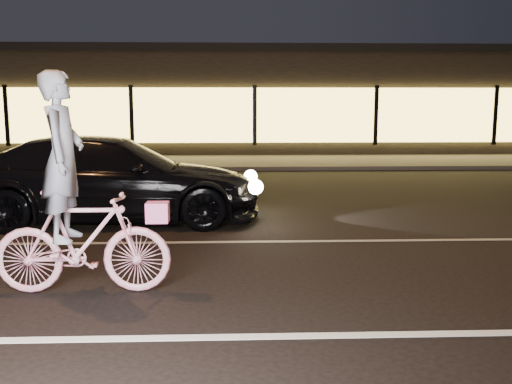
{
  "coord_description": "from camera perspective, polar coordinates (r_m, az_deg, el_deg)",
  "views": [
    {
      "loc": [
        -0.74,
        -6.3,
        2.06
      ],
      "look_at": [
        -0.49,
        0.6,
        0.98
      ],
      "focal_mm": 40.0,
      "sensor_mm": 36.0,
      "label": 1
    }
  ],
  "objects": [
    {
      "name": "ground",
      "position": [
        6.67,
        4.42,
        -9.1
      ],
      "size": [
        90.0,
        90.0,
        0.0
      ],
      "primitive_type": "plane",
      "color": "black",
      "rests_on": "ground"
    },
    {
      "name": "lane_stripe_near",
      "position": [
        5.27,
        6.32,
        -14.09
      ],
      "size": [
        60.0,
        0.12,
        0.01
      ],
      "primitive_type": "cube",
      "color": "silver",
      "rests_on": "ground"
    },
    {
      "name": "lane_stripe_far",
      "position": [
        8.58,
        2.9,
        -4.95
      ],
      "size": [
        60.0,
        0.1,
        0.01
      ],
      "primitive_type": "cube",
      "color": "gray",
      "rests_on": "ground"
    },
    {
      "name": "sidewalk",
      "position": [
        19.42,
        0.06,
        3.01
      ],
      "size": [
        30.0,
        4.0,
        0.12
      ],
      "primitive_type": "cube",
      "color": "#383533",
      "rests_on": "ground"
    },
    {
      "name": "storefront",
      "position": [
        25.28,
        -0.46,
        9.12
      ],
      "size": [
        25.4,
        8.42,
        4.2
      ],
      "color": "black",
      "rests_on": "ground"
    },
    {
      "name": "cyclist",
      "position": [
        6.41,
        -17.46,
        -2.36
      ],
      "size": [
        1.9,
        0.66,
        2.4
      ],
      "rotation": [
        0.0,
        0.0,
        1.57
      ],
      "color": "#FF5081",
      "rests_on": "ground"
    },
    {
      "name": "sedan",
      "position": [
        10.22,
        -14.22,
        1.25
      ],
      "size": [
        5.21,
        2.26,
        1.49
      ],
      "rotation": [
        0.0,
        0.0,
        1.6
      ],
      "color": "black",
      "rests_on": "ground"
    }
  ]
}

